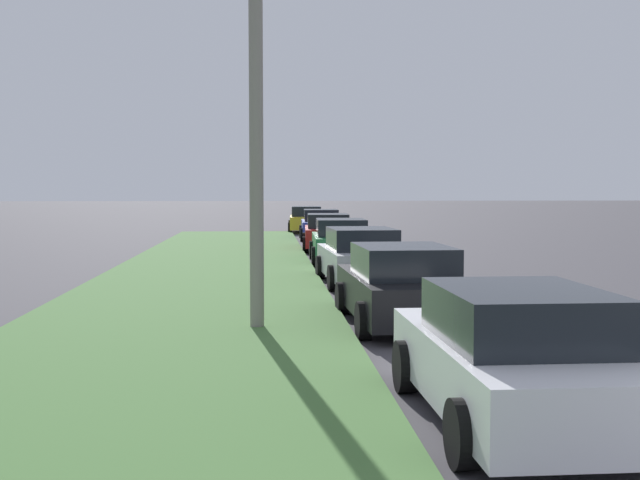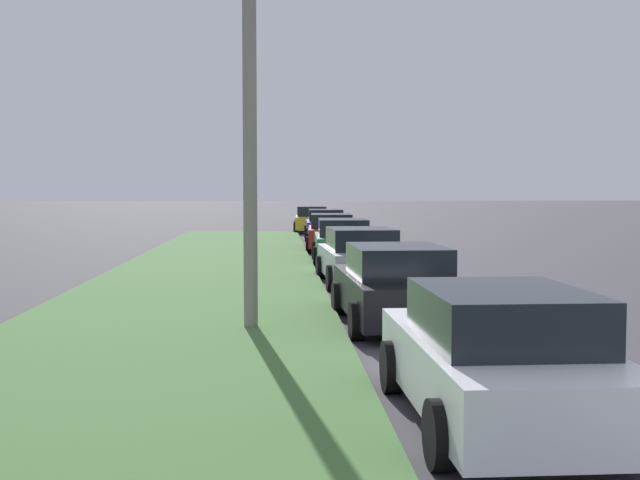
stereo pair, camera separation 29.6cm
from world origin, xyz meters
The scene contains 9 objects.
grass_median centered at (10.00, 6.35, 0.06)m, with size 60.00×6.00×0.12m, color #477238.
parked_car_white centered at (4.10, 2.18, 0.72)m, with size 4.33×2.07×1.47m.
parked_car_black centered at (10.23, 2.34, 0.72)m, with size 4.36×2.13×1.47m.
parked_car_silver centered at (16.49, 2.33, 0.72)m, with size 4.37×2.16×1.47m.
parked_car_green centered at (22.57, 2.28, 0.72)m, with size 4.35×2.12×1.47m.
parked_car_red centered at (27.80, 2.30, 0.72)m, with size 4.38×2.17×1.47m.
parked_car_blue centered at (34.45, 2.13, 0.72)m, with size 4.35×2.11×1.47m.
parked_car_yellow centered at (40.82, 2.50, 0.72)m, with size 4.37×2.15×1.47m.
streetlight centered at (9.70, 4.60, 4.39)m, with size 0.68×2.87×7.50m.
Camera 2 is at (-4.11, 4.51, 2.51)m, focal length 44.93 mm.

